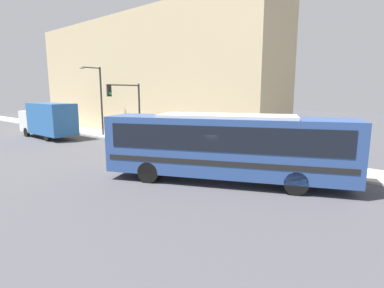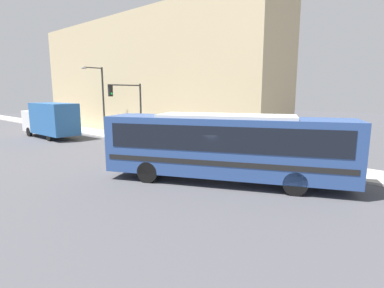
{
  "view_description": "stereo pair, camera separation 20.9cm",
  "coord_description": "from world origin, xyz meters",
  "px_view_note": "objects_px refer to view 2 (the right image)",
  "views": [
    {
      "loc": [
        -11.79,
        -8.83,
        4.42
      ],
      "look_at": [
        1.21,
        2.09,
        1.45
      ],
      "focal_mm": 28.0,
      "sensor_mm": 36.0,
      "label": 1
    },
    {
      "loc": [
        -11.65,
        -8.99,
        4.42
      ],
      "look_at": [
        1.21,
        2.09,
        1.45
      ],
      "focal_mm": 28.0,
      "sensor_mm": 36.0,
      "label": 2
    }
  ],
  "objects_px": {
    "city_bus": "(225,144)",
    "delivery_truck": "(50,119)",
    "parking_meter": "(157,134)",
    "fire_hydrant": "(195,145)",
    "traffic_light_pole": "(130,102)",
    "pedestrian_near_corner": "(146,129)",
    "street_lamp": "(100,95)"
  },
  "relations": [
    {
      "from": "parking_meter",
      "to": "traffic_light_pole",
      "type": "bearing_deg",
      "value": 114.39
    },
    {
      "from": "fire_hydrant",
      "to": "pedestrian_near_corner",
      "type": "xyz_separation_m",
      "value": [
        1.1,
        6.86,
        0.5
      ]
    },
    {
      "from": "traffic_light_pole",
      "to": "parking_meter",
      "type": "xyz_separation_m",
      "value": [
        1.01,
        -2.23,
        -2.62
      ]
    },
    {
      "from": "city_bus",
      "to": "street_lamp",
      "type": "bearing_deg",
      "value": 50.37
    },
    {
      "from": "city_bus",
      "to": "delivery_truck",
      "type": "xyz_separation_m",
      "value": [
        1.06,
        21.12,
        -0.13
      ]
    },
    {
      "from": "parking_meter",
      "to": "pedestrian_near_corner",
      "type": "distance_m",
      "value": 3.0
    },
    {
      "from": "fire_hydrant",
      "to": "street_lamp",
      "type": "relative_size",
      "value": 0.12
    },
    {
      "from": "street_lamp",
      "to": "pedestrian_near_corner",
      "type": "xyz_separation_m",
      "value": [
        1.15,
        -5.28,
        -3.08
      ]
    },
    {
      "from": "street_lamp",
      "to": "city_bus",
      "type": "bearing_deg",
      "value": -104.88
    },
    {
      "from": "delivery_truck",
      "to": "street_lamp",
      "type": "bearing_deg",
      "value": -37.72
    },
    {
      "from": "parking_meter",
      "to": "fire_hydrant",
      "type": "bearing_deg",
      "value": -90.0
    },
    {
      "from": "city_bus",
      "to": "traffic_light_pole",
      "type": "relative_size",
      "value": 2.35
    },
    {
      "from": "traffic_light_pole",
      "to": "city_bus",
      "type": "bearing_deg",
      "value": -107.41
    },
    {
      "from": "delivery_truck",
      "to": "traffic_light_pole",
      "type": "bearing_deg",
      "value": -72.18
    },
    {
      "from": "street_lamp",
      "to": "pedestrian_near_corner",
      "type": "height_order",
      "value": "street_lamp"
    },
    {
      "from": "fire_hydrant",
      "to": "parking_meter",
      "type": "height_order",
      "value": "parking_meter"
    },
    {
      "from": "city_bus",
      "to": "fire_hydrant",
      "type": "relative_size",
      "value": 15.29
    },
    {
      "from": "city_bus",
      "to": "traffic_light_pole",
      "type": "bearing_deg",
      "value": 47.85
    },
    {
      "from": "fire_hydrant",
      "to": "parking_meter",
      "type": "bearing_deg",
      "value": 90.0
    },
    {
      "from": "parking_meter",
      "to": "pedestrian_near_corner",
      "type": "relative_size",
      "value": 0.7
    },
    {
      "from": "street_lamp",
      "to": "pedestrian_near_corner",
      "type": "relative_size",
      "value": 3.87
    },
    {
      "from": "delivery_truck",
      "to": "street_lamp",
      "type": "height_order",
      "value": "street_lamp"
    },
    {
      "from": "fire_hydrant",
      "to": "traffic_light_pole",
      "type": "distance_m",
      "value": 7.07
    },
    {
      "from": "traffic_light_pole",
      "to": "parking_meter",
      "type": "distance_m",
      "value": 3.58
    },
    {
      "from": "city_bus",
      "to": "traffic_light_pole",
      "type": "height_order",
      "value": "traffic_light_pole"
    },
    {
      "from": "fire_hydrant",
      "to": "street_lamp",
      "type": "distance_m",
      "value": 12.65
    },
    {
      "from": "delivery_truck",
      "to": "pedestrian_near_corner",
      "type": "height_order",
      "value": "delivery_truck"
    },
    {
      "from": "delivery_truck",
      "to": "traffic_light_pole",
      "type": "distance_m",
      "value": 9.37
    },
    {
      "from": "delivery_truck",
      "to": "parking_meter",
      "type": "relative_size",
      "value": 6.34
    },
    {
      "from": "city_bus",
      "to": "traffic_light_pole",
      "type": "xyz_separation_m",
      "value": [
        3.88,
        12.36,
        1.63
      ]
    },
    {
      "from": "city_bus",
      "to": "street_lamp",
      "type": "height_order",
      "value": "street_lamp"
    },
    {
      "from": "delivery_truck",
      "to": "fire_hydrant",
      "type": "xyz_separation_m",
      "value": [
        3.83,
        -15.06,
        -1.29
      ]
    }
  ]
}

